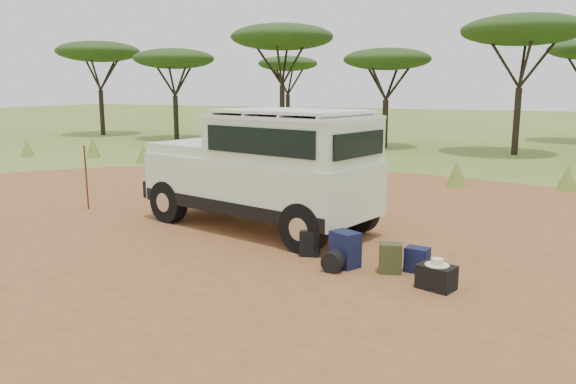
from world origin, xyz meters
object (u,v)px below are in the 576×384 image
at_px(backpack_olive, 390,258).
at_px(hard_case, 436,277).
at_px(walking_staff, 86,178).
at_px(duffel_navy, 417,260).
at_px(backpack_black, 310,243).
at_px(backpack_navy, 345,249).
at_px(safari_vehicle, 265,172).

relative_size(backpack_olive, hard_case, 0.94).
bearing_deg(walking_staff, duffel_navy, -52.15).
bearing_deg(backpack_black, backpack_olive, -26.66).
distance_m(walking_staff, backpack_black, 6.39).
bearing_deg(hard_case, walking_staff, -174.93).
bearing_deg(duffel_navy, backpack_navy, -162.36).
relative_size(walking_staff, backpack_olive, 3.40).
height_order(backpack_black, backpack_navy, backpack_navy).
xyz_separation_m(walking_staff, backpack_black, (6.27, -1.09, -0.57)).
relative_size(walking_staff, duffel_navy, 4.06).
distance_m(backpack_navy, duffel_navy, 1.17).
xyz_separation_m(safari_vehicle, hard_case, (3.96, -2.11, -1.02)).
bearing_deg(walking_staff, safari_vehicle, -40.42).
bearing_deg(backpack_navy, duffel_navy, 38.48).
height_order(backpack_olive, duffel_navy, backpack_olive).
bearing_deg(backpack_navy, walking_staff, -164.85).
relative_size(safari_vehicle, duffel_navy, 13.34).
xyz_separation_m(duffel_navy, hard_case, (0.43, -0.66, -0.02)).
bearing_deg(safari_vehicle, walking_staff, -162.87).
height_order(walking_staff, backpack_olive, walking_staff).
relative_size(backpack_navy, hard_case, 1.16).
distance_m(backpack_black, hard_case, 2.45).
bearing_deg(backpack_olive, backpack_black, 150.52).
bearing_deg(backpack_navy, backpack_black, -175.89).
distance_m(backpack_black, duffel_navy, 1.90).
distance_m(duffel_navy, hard_case, 0.79).
xyz_separation_m(backpack_black, backpack_olive, (1.53, -0.30, 0.01)).
bearing_deg(backpack_black, duffel_navy, -17.54).
relative_size(backpack_black, hard_case, 0.89).
height_order(safari_vehicle, duffel_navy, safari_vehicle).
height_order(safari_vehicle, backpack_navy, safari_vehicle).
distance_m(backpack_black, backpack_navy, 0.83).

